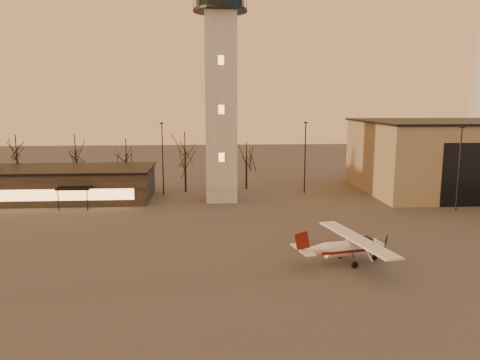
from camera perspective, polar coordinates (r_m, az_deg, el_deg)
The scene contains 7 objects.
ground at distance 33.65m, azimuth -0.63°, elevation -13.23°, with size 220.00×220.00×0.00m, color #43403E.
control_tower at distance 61.06m, azimuth -2.38°, elevation 12.68°, with size 6.80×6.80×32.60m.
hangar at distance 75.55m, azimuth 26.06°, elevation 2.64°, with size 30.60×20.60×10.30m.
terminal at distance 66.98m, azimuth -21.50°, elevation -0.42°, with size 25.40×12.20×4.30m.
light_poles at distance 62.46m, azimuth -1.88°, elevation 2.58°, with size 58.50×12.25×10.14m.
tree_row at distance 71.46m, azimuth -13.61°, elevation 3.64°, with size 37.20×9.20×8.80m.
cessna_front at distance 39.64m, azimuth 13.52°, elevation -8.34°, with size 8.63×10.85×2.99m.
Camera 1 is at (-1.82, -30.95, 13.08)m, focal length 35.00 mm.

